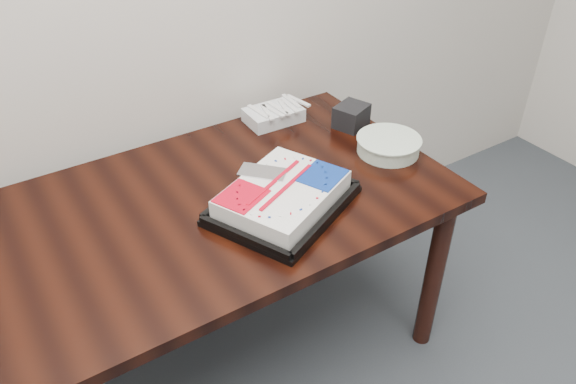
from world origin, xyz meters
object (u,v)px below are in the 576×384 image
table (181,235)px  plate_stack (388,145)px  cake_tray (283,197)px  napkin_box (351,116)px

table → plate_stack: (0.79, -0.08, 0.12)m
plate_stack → cake_tray: bearing=-171.4°
table → napkin_box: bearing=10.7°
napkin_box → plate_stack: bearing=-91.4°
cake_tray → table: bearing=152.4°
plate_stack → table: bearing=174.5°
cake_tray → napkin_box: bearing=30.9°
plate_stack → napkin_box: (0.01, 0.23, 0.02)m
table → plate_stack: plate_stack is taller
cake_tray → napkin_box: 0.59m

